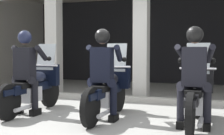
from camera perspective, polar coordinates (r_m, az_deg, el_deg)
ground_plane at (r=8.72m, az=6.34°, el=-4.84°), size 80.00×80.00×0.00m
station_building at (r=10.11m, az=8.55°, el=8.12°), size 10.94×4.54×3.27m
kerb_strip at (r=7.45m, az=4.35°, el=-5.75°), size 10.44×0.24×0.12m
motorcycle_left at (r=6.38m, az=-13.84°, el=-3.38°), size 0.62×2.04×1.35m
police_officer_left at (r=6.11m, az=-15.36°, el=0.43°), size 0.63×0.61×1.58m
motorcycle_center at (r=5.72m, az=-0.64°, el=-4.05°), size 0.62×2.04×1.35m
police_officer_center at (r=5.41m, az=-1.69°, el=0.19°), size 0.63×0.61×1.58m
motorcycle_right at (r=5.32m, az=14.90°, el=-4.72°), size 0.62×2.04×1.35m
police_officer_right at (r=4.99m, az=14.70°, el=-0.18°), size 0.63×0.61×1.58m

